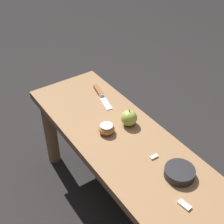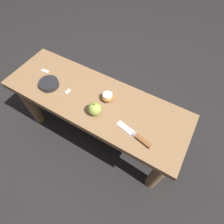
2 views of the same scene
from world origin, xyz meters
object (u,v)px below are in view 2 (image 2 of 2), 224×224
knife (138,137)px  apple_whole (95,109)px  apple_cut (108,97)px  bowl (49,84)px  wooden_bench (95,108)px

knife → apple_whole: bearing=8.5°
apple_whole → apple_cut: size_ratio=1.16×
knife → bowl: 0.64m
apple_whole → bowl: (0.36, -0.02, -0.02)m
apple_cut → bowl: apple_cut is taller
knife → bowl: bearing=8.5°
knife → apple_whole: 0.28m
wooden_bench → apple_whole: bearing=128.6°
apple_whole → apple_cut: bearing=-94.9°
apple_whole → bowl: size_ratio=0.71×
knife → apple_cut: 0.30m
knife → apple_whole: apple_whole is taller
bowl → apple_whole: bearing=176.1°
apple_whole → wooden_bench: bearing=-51.4°
wooden_bench → apple_cut: 0.15m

